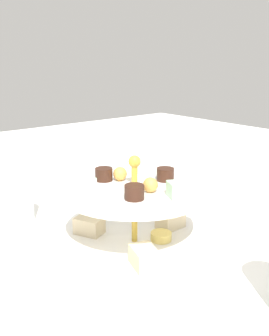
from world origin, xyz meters
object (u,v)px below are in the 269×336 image
Objects in this scene: water_glass_short_left at (116,180)px; water_glass_mid_back at (17,201)px; teacup_with_saucer at (180,184)px; tiered_serving_stand at (135,219)px.

water_glass_mid_back is at bearing -176.50° from water_glass_short_left.
tiered_serving_stand is at bearing -151.60° from teacup_with_saucer.
tiered_serving_stand reaches higher than water_glass_short_left.
water_glass_short_left is 0.72× the size of teacup_with_saucer.
water_glass_mid_back is (-0.25, -0.02, 0.01)m from water_glass_short_left.
teacup_with_saucer is at bearing -12.99° from water_glass_mid_back.
tiered_serving_stand is at bearing -120.55° from water_glass_short_left.
water_glass_short_left is at bearing 3.50° from water_glass_mid_back.
teacup_with_saucer is 0.38m from water_glass_mid_back.
water_glass_short_left is 0.25m from water_glass_mid_back.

